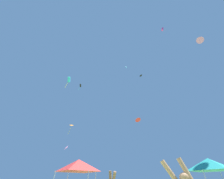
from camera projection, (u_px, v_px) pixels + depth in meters
The scene contains 11 objects.
canopy_tent_red at pixel (78, 165), 12.41m from camera, with size 3.18×3.18×3.40m.
canopy_tent_teal at pixel (210, 164), 12.67m from camera, with size 3.30×3.30×3.54m.
kite_pink_diamond at pixel (66, 148), 31.75m from camera, with size 0.94×0.94×0.79m.
kite_red_delta at pixel (138, 120), 26.03m from camera, with size 1.55×1.54×0.68m.
kite_black_diamond at pixel (141, 76), 33.94m from camera, with size 0.78×0.77×0.25m.
kite_cyan_box at pixel (69, 80), 34.38m from camera, with size 1.00×1.49×3.29m.
kite_orange_diamond at pixel (71, 125), 33.63m from camera, with size 1.27×1.44×2.57m.
kite_magenta_box at pixel (162, 29), 22.43m from camera, with size 0.48×0.34×0.71m.
kite_black_box at pixel (80, 86), 28.95m from camera, with size 0.47×0.75×1.52m.
kite_pink_delta at pixel (200, 40), 24.79m from camera, with size 1.54×1.47×1.11m.
kite_cyan_delta at pixel (126, 67), 30.57m from camera, with size 0.67×0.78×0.63m.
Camera 1 is at (0.38, -4.07, 1.50)m, focal length 21.07 mm.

